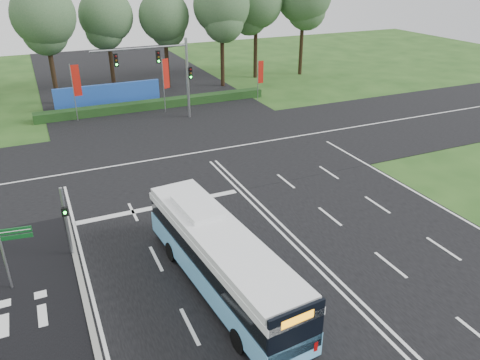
{
  "coord_description": "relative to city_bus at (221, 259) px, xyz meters",
  "views": [
    {
      "loc": [
        -10.56,
        -18.6,
        13.01
      ],
      "look_at": [
        -1.29,
        2.0,
        2.31
      ],
      "focal_mm": 35.0,
      "sensor_mm": 36.0,
      "label": 1
    }
  ],
  "objects": [
    {
      "name": "ground",
      "position": [
        4.59,
        3.35,
        -1.58
      ],
      "size": [
        120.0,
        120.0,
        0.0
      ],
      "primitive_type": "plane",
      "color": "#214617",
      "rests_on": "ground"
    },
    {
      "name": "city_bus",
      "position": [
        0.0,
        0.0,
        0.0
      ],
      "size": [
        3.23,
        11.06,
        3.13
      ],
      "rotation": [
        0.0,
        0.0,
        0.09
      ],
      "color": "#67B9EF",
      "rests_on": "ground"
    },
    {
      "name": "banner_flag_mid",
      "position": [
        5.25,
        26.3,
        1.68
      ],
      "size": [
        0.69,
        0.35,
        5.02
      ],
      "rotation": [
        0.0,
        0.0,
        0.43
      ],
      "color": "gray",
      "rests_on": "ground"
    },
    {
      "name": "road_cross",
      "position": [
        4.59,
        15.35,
        -1.55
      ],
      "size": [
        120.0,
        14.0,
        0.05
      ],
      "primitive_type": "cube",
      "color": "black",
      "rests_on": "ground"
    },
    {
      "name": "blue_hoarding",
      "position": [
        0.59,
        30.35,
        -0.48
      ],
      "size": [
        10.0,
        0.3,
        2.2
      ],
      "primitive_type": "cube",
      "color": "#204EB1",
      "rests_on": "ground"
    },
    {
      "name": "traffic_light_gantry",
      "position": [
        4.8,
        23.85,
        3.09
      ],
      "size": [
        8.41,
        0.28,
        7.0
      ],
      "color": "gray",
      "rests_on": "ground"
    },
    {
      "name": "bike_path",
      "position": [
        -7.91,
        0.35,
        -1.55
      ],
      "size": [
        5.0,
        18.0,
        0.06
      ],
      "primitive_type": "cube",
      "color": "black",
      "rests_on": "ground"
    },
    {
      "name": "eucalyptus_row",
      "position": [
        5.7,
        34.42,
        6.85
      ],
      "size": [
        46.88,
        9.44,
        12.47
      ],
      "color": "black",
      "rests_on": "ground"
    },
    {
      "name": "banner_flag_left",
      "position": [
        -2.53,
        26.9,
        1.68
      ],
      "size": [
        0.74,
        0.09,
        5.02
      ],
      "rotation": [
        0.0,
        0.0,
        0.04
      ],
      "color": "gray",
      "rests_on": "ground"
    },
    {
      "name": "kerb_strip",
      "position": [
        -5.51,
        0.35,
        -1.52
      ],
      "size": [
        0.25,
        18.0,
        0.12
      ],
      "primitive_type": "cube",
      "color": "gray",
      "rests_on": "ground"
    },
    {
      "name": "pedestrian_signal",
      "position": [
        -5.62,
        5.35,
        0.41
      ],
      "size": [
        0.3,
        0.43,
        3.63
      ],
      "rotation": [
        0.0,
        0.0,
        -0.05
      ],
      "color": "gray",
      "rests_on": "ground"
    },
    {
      "name": "road_main",
      "position": [
        4.59,
        3.35,
        -1.56
      ],
      "size": [
        20.0,
        120.0,
        0.04
      ],
      "primitive_type": "cube",
      "color": "black",
      "rests_on": "ground"
    },
    {
      "name": "street_sign",
      "position": [
        -8.0,
        3.75,
        0.63
      ],
      "size": [
        1.33,
        0.27,
        3.44
      ],
      "rotation": [
        0.0,
        0.0,
        -0.14
      ],
      "color": "gray",
      "rests_on": "ground"
    },
    {
      "name": "hedge",
      "position": [
        4.59,
        27.85,
        -1.18
      ],
      "size": [
        22.0,
        1.2,
        0.8
      ],
      "primitive_type": "cube",
      "color": "black",
      "rests_on": "ground"
    },
    {
      "name": "banner_flag_right",
      "position": [
        14.81,
        26.1,
        1.11
      ],
      "size": [
        0.61,
        0.07,
        4.1
      ],
      "rotation": [
        0.0,
        0.0,
        -0.03
      ],
      "color": "gray",
      "rests_on": "ground"
    }
  ]
}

